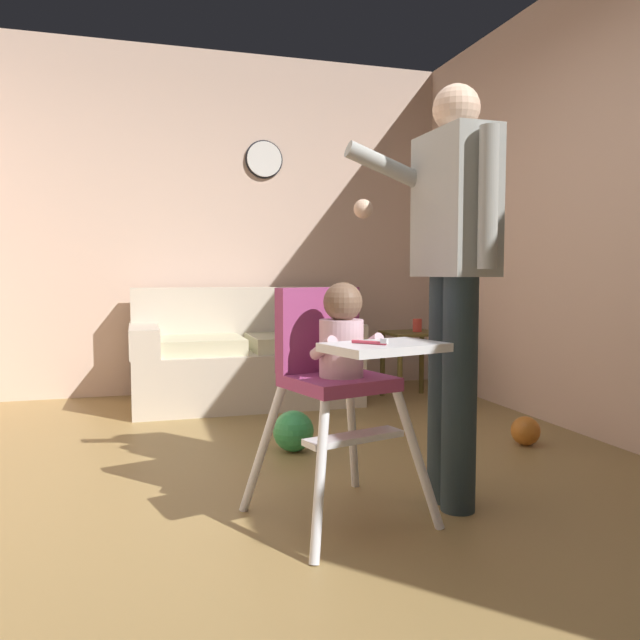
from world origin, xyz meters
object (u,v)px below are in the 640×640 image
adult_standing (453,271)px  wall_clock (264,159)px  sippy_cup (417,325)px  toy_ball (526,431)px  toy_ball_second (293,431)px  high_chair (338,357)px  couch (245,358)px  side_table (411,350)px

adult_standing → wall_clock: wall_clock is taller
sippy_cup → wall_clock: 1.86m
wall_clock → toy_ball: bearing=-63.7°
adult_standing → toy_ball_second: adult_standing is taller
high_chair → wall_clock: 3.14m
toy_ball → wall_clock: wall_clock is taller
couch → high_chair: (-0.03, -2.38, 0.31)m
couch → toy_ball: (1.32, -1.67, -0.25)m
toy_ball → toy_ball_second: bearing=168.9°
toy_ball_second → wall_clock: size_ratio=0.72×
toy_ball → couch: bearing=128.3°
adult_standing → toy_ball_second: size_ratio=7.71×
high_chair → sippy_cup: size_ratio=9.40×
wall_clock → high_chair: bearing=-95.8°
toy_ball_second → toy_ball: bearing=-11.1°
adult_standing → side_table: bearing=-112.1°
couch → toy_ball_second: size_ratio=7.40×
sippy_cup → wall_clock: (-1.05, 0.74, 1.34)m
toy_ball_second → sippy_cup: bearing=41.9°
toy_ball_second → wall_clock: bearing=83.1°
sippy_cup → wall_clock: wall_clock is taller
toy_ball → side_table: (-0.06, 1.40, 0.30)m
high_chair → couch: bearing=163.9°
toy_ball_second → sippy_cup: sippy_cup is taller
side_table → sippy_cup: sippy_cup is taller
couch → toy_ball: couch is taller
high_chair → adult_standing: (0.49, 0.01, 0.33)m
toy_ball → toy_ball_second: 1.31m
toy_ball → side_table: bearing=92.4°
couch → wall_clock: size_ratio=5.30×
adult_standing → wall_clock: size_ratio=5.52×
couch → high_chair: size_ratio=1.76×
high_chair → wall_clock: bearing=159.0°
high_chair → side_table: bearing=133.4°
adult_standing → side_table: adult_standing is taller
adult_standing → toy_ball_second: bearing=-67.1°
couch → wall_clock: 1.67m
toy_ball_second → side_table: (1.23, 1.15, 0.27)m
side_table → wall_clock: 1.97m
high_chair → sippy_cup: (1.34, 2.12, -0.08)m
adult_standing → sippy_cup: 2.31m
toy_ball_second → wall_clock: wall_clock is taller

